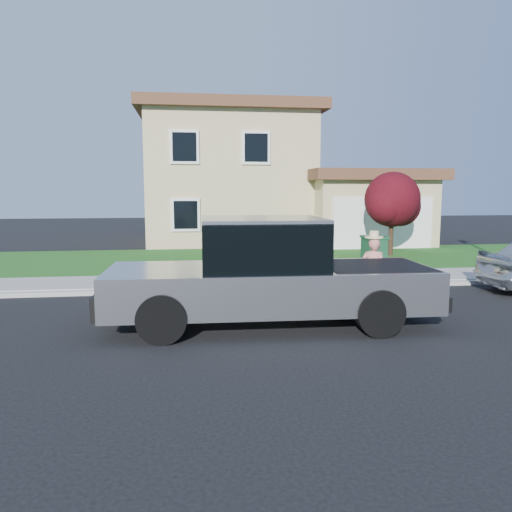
{
  "coord_description": "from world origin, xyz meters",
  "views": [
    {
      "loc": [
        -2.12,
        -10.25,
        2.7
      ],
      "look_at": [
        -0.57,
        0.99,
        1.2
      ],
      "focal_mm": 35.0,
      "sensor_mm": 36.0,
      "label": 1
    }
  ],
  "objects_px": {
    "ornamental_tree": "(393,202)",
    "trash_bin": "(374,253)",
    "woman": "(373,270)",
    "pickup_truck": "(269,276)"
  },
  "relations": [
    {
      "from": "ornamental_tree",
      "to": "trash_bin",
      "type": "relative_size",
      "value": 3.01
    },
    {
      "from": "trash_bin",
      "to": "ornamental_tree",
      "type": "bearing_deg",
      "value": 58.13
    },
    {
      "from": "woman",
      "to": "trash_bin",
      "type": "bearing_deg",
      "value": -87.89
    },
    {
      "from": "pickup_truck",
      "to": "ornamental_tree",
      "type": "height_order",
      "value": "ornamental_tree"
    },
    {
      "from": "pickup_truck",
      "to": "woman",
      "type": "xyz_separation_m",
      "value": [
        2.73,
        1.43,
        -0.18
      ]
    },
    {
      "from": "pickup_truck",
      "to": "trash_bin",
      "type": "xyz_separation_m",
      "value": [
        4.29,
        5.43,
        -0.3
      ]
    },
    {
      "from": "woman",
      "to": "ornamental_tree",
      "type": "bearing_deg",
      "value": -92.22
    },
    {
      "from": "trash_bin",
      "to": "pickup_truck",
      "type": "bearing_deg",
      "value": -130.35
    },
    {
      "from": "woman",
      "to": "ornamental_tree",
      "type": "xyz_separation_m",
      "value": [
        3.8,
        7.89,
        1.39
      ]
    },
    {
      "from": "pickup_truck",
      "to": "trash_bin",
      "type": "relative_size",
      "value": 6.02
    }
  ]
}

